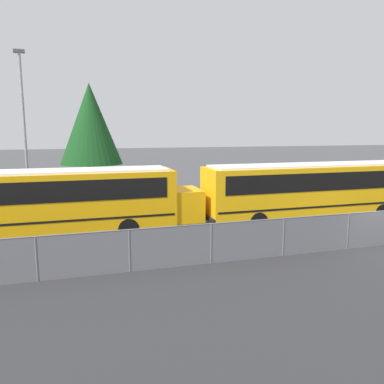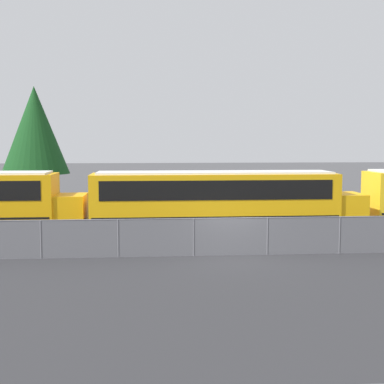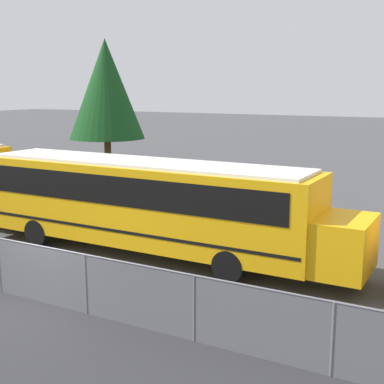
{
  "view_description": "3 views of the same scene",
  "coord_description": "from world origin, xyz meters",
  "px_view_note": "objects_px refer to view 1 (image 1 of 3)",
  "views": [
    {
      "loc": [
        -12.35,
        -13.0,
        5.03
      ],
      "look_at": [
        -6.81,
        5.79,
        1.83
      ],
      "focal_mm": 35.0,
      "sensor_mm": 36.0,
      "label": 1
    },
    {
      "loc": [
        -3.39,
        -21.75,
        4.71
      ],
      "look_at": [
        -1.26,
        4.44,
        2.26
      ],
      "focal_mm": 50.0,
      "sensor_mm": 36.0,
      "label": 2
    },
    {
      "loc": [
        10.05,
        -9.87,
        5.64
      ],
      "look_at": [
        1.28,
        5.98,
        2.11
      ],
      "focal_mm": 50.0,
      "sensor_mm": 36.0,
      "label": 3
    }
  ],
  "objects_px": {
    "school_bus_1": "(49,198)",
    "light_pole": "(24,128)",
    "school_bus_2": "(317,187)",
    "tree_1": "(90,124)"
  },
  "relations": [
    {
      "from": "school_bus_1",
      "to": "light_pole",
      "type": "relative_size",
      "value": 1.44
    },
    {
      "from": "school_bus_2",
      "to": "light_pole",
      "type": "xyz_separation_m",
      "value": [
        -15.75,
        6.55,
        3.31
      ]
    },
    {
      "from": "light_pole",
      "to": "school_bus_1",
      "type": "bearing_deg",
      "value": -74.87
    },
    {
      "from": "school_bus_1",
      "to": "tree_1",
      "type": "bearing_deg",
      "value": 79.44
    },
    {
      "from": "school_bus_1",
      "to": "school_bus_2",
      "type": "distance_m",
      "value": 14.12
    },
    {
      "from": "light_pole",
      "to": "tree_1",
      "type": "relative_size",
      "value": 1.11
    },
    {
      "from": "school_bus_2",
      "to": "light_pole",
      "type": "height_order",
      "value": "light_pole"
    },
    {
      "from": "tree_1",
      "to": "school_bus_2",
      "type": "bearing_deg",
      "value": -47.76
    },
    {
      "from": "school_bus_2",
      "to": "light_pole",
      "type": "distance_m",
      "value": 17.38
    },
    {
      "from": "school_bus_1",
      "to": "school_bus_2",
      "type": "xyz_separation_m",
      "value": [
        14.11,
        -0.48,
        0.0
      ]
    }
  ]
}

